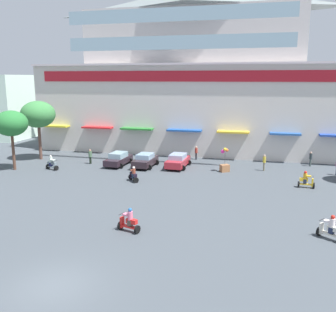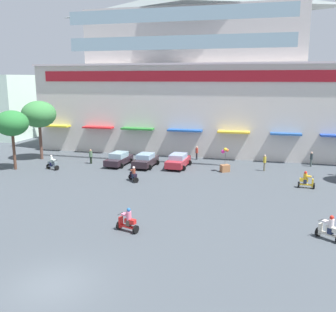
{
  "view_description": "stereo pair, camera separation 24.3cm",
  "coord_description": "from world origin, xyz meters",
  "px_view_note": "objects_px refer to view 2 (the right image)",
  "views": [
    {
      "loc": [
        8.99,
        -14.02,
        9.47
      ],
      "look_at": [
        0.58,
        19.41,
        2.28
      ],
      "focal_mm": 40.04,
      "sensor_mm": 36.0,
      "label": 1
    },
    {
      "loc": [
        9.22,
        -13.96,
        9.47
      ],
      "look_at": [
        0.58,
        19.41,
        2.28
      ],
      "focal_mm": 40.04,
      "sensor_mm": 36.0,
      "label": 2
    }
  ],
  "objects_px": {
    "parked_car_2": "(178,161)",
    "parked_car_1": "(146,160)",
    "pedestrian_3": "(311,158)",
    "scooter_rider_1": "(329,229)",
    "plaza_tree_2": "(39,114)",
    "pedestrian_2": "(265,162)",
    "balloon_vendor_cart": "(225,163)",
    "plaza_tree_0": "(12,124)",
    "scooter_rider_3": "(128,222)",
    "pedestrian_1": "(197,152)",
    "pedestrian_4": "(91,156)",
    "scooter_rider_5": "(52,164)",
    "scooter_rider_2": "(306,181)",
    "scooter_rider_8": "(133,175)",
    "parked_car_0": "(119,159)"
  },
  "relations": [
    {
      "from": "pedestrian_3",
      "to": "pedestrian_4",
      "type": "height_order",
      "value": "pedestrian_4"
    },
    {
      "from": "plaza_tree_2",
      "to": "scooter_rider_3",
      "type": "relative_size",
      "value": 4.37
    },
    {
      "from": "parked_car_2",
      "to": "pedestrian_1",
      "type": "relative_size",
      "value": 2.75
    },
    {
      "from": "parked_car_2",
      "to": "plaza_tree_0",
      "type": "bearing_deg",
      "value": -162.66
    },
    {
      "from": "plaza_tree_0",
      "to": "balloon_vendor_cart",
      "type": "xyz_separation_m",
      "value": [
        21.55,
        4.5,
        -3.95
      ]
    },
    {
      "from": "pedestrian_2",
      "to": "balloon_vendor_cart",
      "type": "height_order",
      "value": "balloon_vendor_cart"
    },
    {
      "from": "plaza_tree_2",
      "to": "pedestrian_3",
      "type": "xyz_separation_m",
      "value": [
        30.69,
        3.95,
        -4.37
      ]
    },
    {
      "from": "plaza_tree_2",
      "to": "plaza_tree_0",
      "type": "bearing_deg",
      "value": -87.13
    },
    {
      "from": "pedestrian_1",
      "to": "balloon_vendor_cart",
      "type": "distance_m",
      "value": 6.46
    },
    {
      "from": "scooter_rider_8",
      "to": "plaza_tree_0",
      "type": "bearing_deg",
      "value": 174.84
    },
    {
      "from": "pedestrian_4",
      "to": "balloon_vendor_cart",
      "type": "distance_m",
      "value": 15.02
    },
    {
      "from": "parked_car_1",
      "to": "scooter_rider_2",
      "type": "height_order",
      "value": "scooter_rider_2"
    },
    {
      "from": "plaza_tree_2",
      "to": "balloon_vendor_cart",
      "type": "xyz_separation_m",
      "value": [
        21.82,
        -0.8,
        -4.39
      ]
    },
    {
      "from": "scooter_rider_5",
      "to": "pedestrian_4",
      "type": "distance_m",
      "value": 4.48
    },
    {
      "from": "scooter_rider_8",
      "to": "pedestrian_3",
      "type": "height_order",
      "value": "pedestrian_3"
    },
    {
      "from": "plaza_tree_2",
      "to": "pedestrian_2",
      "type": "bearing_deg",
      "value": 1.32
    },
    {
      "from": "plaza_tree_2",
      "to": "parked_car_1",
      "type": "xyz_separation_m",
      "value": [
        13.26,
        -0.81,
        -4.57
      ]
    },
    {
      "from": "parked_car_2",
      "to": "parked_car_1",
      "type": "bearing_deg",
      "value": -169.44
    },
    {
      "from": "scooter_rider_3",
      "to": "pedestrian_2",
      "type": "xyz_separation_m",
      "value": [
        8.21,
        18.32,
        0.35
      ]
    },
    {
      "from": "pedestrian_3",
      "to": "pedestrian_4",
      "type": "xyz_separation_m",
      "value": [
        -23.89,
        -4.74,
        -0.02
      ]
    },
    {
      "from": "pedestrian_3",
      "to": "parked_car_0",
      "type": "bearing_deg",
      "value": -166.95
    },
    {
      "from": "parked_car_0",
      "to": "scooter_rider_1",
      "type": "relative_size",
      "value": 2.77
    },
    {
      "from": "plaza_tree_0",
      "to": "parked_car_0",
      "type": "xyz_separation_m",
      "value": [
        9.9,
        4.5,
        -4.14
      ]
    },
    {
      "from": "parked_car_1",
      "to": "pedestrian_4",
      "type": "xyz_separation_m",
      "value": [
        -6.47,
        0.01,
        0.18
      ]
    },
    {
      "from": "parked_car_1",
      "to": "scooter_rider_5",
      "type": "xyz_separation_m",
      "value": [
        -9.19,
        -3.54,
        -0.11
      ]
    },
    {
      "from": "pedestrian_3",
      "to": "scooter_rider_1",
      "type": "bearing_deg",
      "value": -93.16
    },
    {
      "from": "scooter_rider_8",
      "to": "pedestrian_4",
      "type": "bearing_deg",
      "value": 141.16
    },
    {
      "from": "pedestrian_1",
      "to": "balloon_vendor_cart",
      "type": "height_order",
      "value": "balloon_vendor_cart"
    },
    {
      "from": "scooter_rider_3",
      "to": "parked_car_2",
      "type": "bearing_deg",
      "value": 92.63
    },
    {
      "from": "scooter_rider_1",
      "to": "pedestrian_1",
      "type": "height_order",
      "value": "pedestrian_1"
    },
    {
      "from": "scooter_rider_3",
      "to": "scooter_rider_8",
      "type": "bearing_deg",
      "value": 107.93
    },
    {
      "from": "pedestrian_2",
      "to": "scooter_rider_1",
      "type": "bearing_deg",
      "value": -76.89
    },
    {
      "from": "parked_car_1",
      "to": "scooter_rider_1",
      "type": "distance_m",
      "value": 22.21
    },
    {
      "from": "scooter_rider_3",
      "to": "pedestrian_4",
      "type": "bearing_deg",
      "value": 122.42
    },
    {
      "from": "parked_car_0",
      "to": "pedestrian_2",
      "type": "relative_size",
      "value": 2.49
    },
    {
      "from": "pedestrian_1",
      "to": "pedestrian_4",
      "type": "bearing_deg",
      "value": -155.15
    },
    {
      "from": "scooter_rider_5",
      "to": "scooter_rider_8",
      "type": "relative_size",
      "value": 1.05
    },
    {
      "from": "parked_car_2",
      "to": "scooter_rider_2",
      "type": "relative_size",
      "value": 2.88
    },
    {
      "from": "scooter_rider_2",
      "to": "pedestrian_2",
      "type": "relative_size",
      "value": 0.89
    },
    {
      "from": "scooter_rider_8",
      "to": "scooter_rider_2",
      "type": "bearing_deg",
      "value": 6.2
    },
    {
      "from": "scooter_rider_2",
      "to": "scooter_rider_3",
      "type": "height_order",
      "value": "scooter_rider_3"
    },
    {
      "from": "plaza_tree_0",
      "to": "scooter_rider_3",
      "type": "xyz_separation_m",
      "value": [
        17.28,
        -12.42,
        -4.22
      ]
    },
    {
      "from": "plaza_tree_2",
      "to": "scooter_rider_8",
      "type": "xyz_separation_m",
      "value": [
        13.93,
        -6.54,
        -4.72
      ]
    },
    {
      "from": "pedestrian_3",
      "to": "parked_car_2",
      "type": "bearing_deg",
      "value": -163.59
    },
    {
      "from": "parked_car_0",
      "to": "parked_car_2",
      "type": "distance_m",
      "value": 6.6
    },
    {
      "from": "scooter_rider_3",
      "to": "scooter_rider_5",
      "type": "distance_m",
      "value": 18.99
    },
    {
      "from": "parked_car_0",
      "to": "pedestrian_4",
      "type": "relative_size",
      "value": 2.62
    },
    {
      "from": "pedestrian_4",
      "to": "scooter_rider_5",
      "type": "bearing_deg",
      "value": -127.49
    },
    {
      "from": "scooter_rider_2",
      "to": "pedestrian_1",
      "type": "distance_m",
      "value": 14.67
    },
    {
      "from": "plaza_tree_0",
      "to": "plaza_tree_2",
      "type": "height_order",
      "value": "plaza_tree_2"
    }
  ]
}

